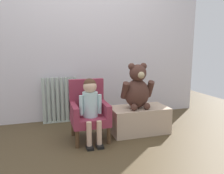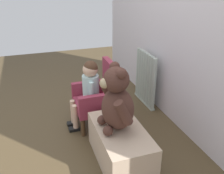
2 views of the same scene
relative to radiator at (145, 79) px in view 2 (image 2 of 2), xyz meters
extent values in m
plane|color=#483924|center=(0.35, -1.16, -0.32)|extent=(6.00, 6.00, 0.00)
cube|color=silver|center=(0.35, 0.12, 0.88)|extent=(3.80, 0.05, 2.40)
cylinder|color=#A5B4A8|center=(-0.22, 0.00, 0.01)|extent=(0.05, 0.05, 0.63)
cylinder|color=#A5B4A8|center=(-0.15, 0.00, 0.01)|extent=(0.05, 0.05, 0.63)
cylinder|color=#A5B4A8|center=(-0.09, 0.00, 0.01)|extent=(0.05, 0.05, 0.63)
cylinder|color=#A5B4A8|center=(-0.03, 0.00, 0.01)|extent=(0.05, 0.05, 0.63)
cylinder|color=#A5B4A8|center=(0.03, 0.00, 0.01)|extent=(0.05, 0.05, 0.63)
cylinder|color=#A5B4A8|center=(0.09, 0.00, 0.01)|extent=(0.05, 0.05, 0.63)
cylinder|color=#A5B4A8|center=(0.16, 0.00, 0.01)|extent=(0.05, 0.05, 0.63)
cylinder|color=#A5B4A8|center=(0.22, 0.00, 0.01)|extent=(0.05, 0.05, 0.63)
cube|color=#A5B4A8|center=(0.00, 0.00, -0.31)|extent=(0.50, 0.05, 0.02)
cube|color=maroon|center=(0.28, -0.72, -0.08)|extent=(0.41, 0.42, 0.10)
cube|color=maroon|center=(0.28, -0.54, 0.17)|extent=(0.41, 0.06, 0.40)
cube|color=maroon|center=(0.11, -0.72, 0.04)|extent=(0.06, 0.42, 0.14)
cube|color=maroon|center=(0.46, -0.72, 0.04)|extent=(0.06, 0.42, 0.14)
cylinder|color=#4C331E|center=(0.11, -0.90, -0.23)|extent=(0.04, 0.04, 0.19)
cylinder|color=#4C331E|center=(0.46, -0.90, -0.23)|extent=(0.04, 0.04, 0.19)
cylinder|color=#4C331E|center=(0.11, -0.54, -0.23)|extent=(0.04, 0.04, 0.19)
cylinder|color=#4C331E|center=(0.46, -0.54, -0.23)|extent=(0.04, 0.04, 0.19)
cylinder|color=silver|center=(0.28, -0.76, 0.11)|extent=(0.17, 0.17, 0.28)
sphere|color=#D8AD8E|center=(0.28, -0.76, 0.31)|extent=(0.15, 0.15, 0.15)
sphere|color=#472D1E|center=(0.28, -0.76, 0.33)|extent=(0.14, 0.14, 0.14)
cylinder|color=#D8AD8E|center=(0.23, -0.95, -0.16)|extent=(0.06, 0.06, 0.26)
cube|color=black|center=(0.23, -0.97, -0.31)|extent=(0.07, 0.11, 0.03)
cylinder|color=#D8AD8E|center=(0.34, -0.95, -0.16)|extent=(0.06, 0.06, 0.26)
cube|color=black|center=(0.34, -0.97, -0.31)|extent=(0.07, 0.11, 0.03)
cylinder|color=silver|center=(0.18, -0.78, 0.11)|extent=(0.04, 0.04, 0.22)
cylinder|color=silver|center=(0.39, -0.78, 0.11)|extent=(0.04, 0.04, 0.22)
cube|color=tan|center=(0.92, -0.67, -0.16)|extent=(0.72, 0.39, 0.32)
ellipsoid|color=#492C23|center=(0.88, -0.69, 0.18)|extent=(0.30, 0.26, 0.36)
sphere|color=#492C23|center=(0.88, -0.70, 0.44)|extent=(0.21, 0.21, 0.21)
sphere|color=tan|center=(0.88, -0.79, 0.42)|extent=(0.08, 0.08, 0.08)
sphere|color=#492C23|center=(0.81, -0.69, 0.51)|extent=(0.08, 0.08, 0.08)
sphere|color=#492C23|center=(0.96, -0.69, 0.51)|extent=(0.08, 0.08, 0.08)
cylinder|color=#492C23|center=(0.72, -0.70, 0.23)|extent=(0.08, 0.16, 0.22)
cylinder|color=#492C23|center=(1.05, -0.70, 0.23)|extent=(0.08, 0.16, 0.22)
sphere|color=#492C23|center=(0.80, -0.80, 0.04)|extent=(0.08, 0.08, 0.08)
sphere|color=#492C23|center=(0.97, -0.80, 0.04)|extent=(0.08, 0.08, 0.08)
camera|label=1|loc=(-0.18, -3.10, 0.73)|focal=35.00mm
camera|label=2|loc=(2.55, -1.30, 1.19)|focal=40.00mm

